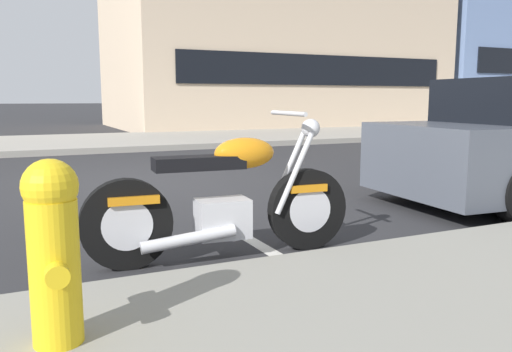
{
  "coord_description": "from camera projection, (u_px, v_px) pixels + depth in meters",
  "views": [
    {
      "loc": [
        -1.81,
        -7.56,
        1.23
      ],
      "look_at": [
        -0.07,
        -3.82,
        0.61
      ],
      "focal_mm": 36.37,
      "sensor_mm": 36.0,
      "label": 1
    }
  ],
  "objects": [
    {
      "name": "parking_stall_stripe",
      "position": [
        260.0,
        245.0,
        4.36
      ],
      "size": [
        0.12,
        2.2,
        0.01
      ],
      "primitive_type": "cube",
      "color": "silver",
      "rests_on": "ground"
    },
    {
      "name": "ground_plane",
      "position": [
        152.0,
        182.0,
        7.71
      ],
      "size": [
        260.0,
        260.0,
        0.0
      ],
      "primitive_type": "plane",
      "color": "#28282B"
    },
    {
      "name": "townhouse_mid_block",
      "position": [
        269.0,
        8.0,
        22.66
      ],
      "size": [
        13.25,
        8.8,
        10.29
      ],
      "color": "beige",
      "rests_on": "ground"
    },
    {
      "name": "parked_motorcycle",
      "position": [
        225.0,
        202.0,
        3.97
      ],
      "size": [
        2.11,
        0.62,
        1.13
      ],
      "rotation": [
        0.0,
        0.0,
        -0.07
      ],
      "color": "black",
      "rests_on": "ground"
    },
    {
      "name": "fire_hydrant",
      "position": [
        54.0,
        247.0,
        2.27
      ],
      "size": [
        0.24,
        0.36,
        0.83
      ],
      "color": "gold",
      "rests_on": "sidewalk_near_curb"
    },
    {
      "name": "sidewalk_far_curb",
      "position": [
        433.0,
        130.0,
        18.85
      ],
      "size": [
        120.0,
        5.0,
        0.14
      ],
      "primitive_type": "cube",
      "color": "gray",
      "rests_on": "ground"
    }
  ]
}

